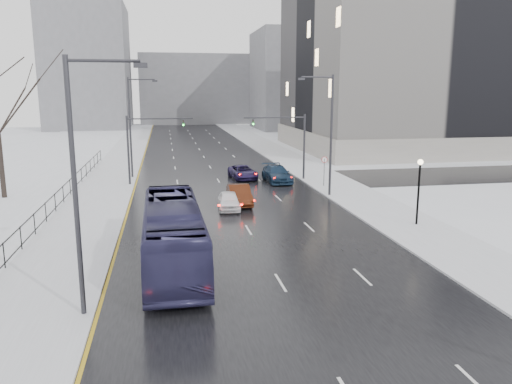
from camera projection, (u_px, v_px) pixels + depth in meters
road at (209, 165)px, 59.67m from camera, size 16.00×150.00×0.04m
cross_road at (219, 183)px, 48.10m from camera, size 130.00×10.00×0.04m
sidewalk_left at (118, 167)px, 57.81m from camera, size 5.00×150.00×0.16m
sidewalk_right at (294, 162)px, 61.50m from camera, size 5.00×150.00×0.16m
park_strip at (31, 169)px, 56.14m from camera, size 14.00×150.00×0.12m
tree_park_e at (5, 199)px, 41.05m from camera, size 9.45×9.45×13.50m
iron_fence at (26, 231)px, 28.29m from camera, size 0.06×70.00×1.30m
streetlight_r_mid at (329, 129)px, 40.71m from camera, size 2.95×0.25×10.00m
streetlight_l_near at (80, 176)px, 18.56m from camera, size 2.95×0.25×10.00m
streetlight_l_far at (132, 123)px, 49.40m from camera, size 2.95×0.25×10.00m
lamppost_r_mid at (419, 182)px, 32.10m from camera, size 0.36×0.36×4.28m
mast_signal_right at (294, 139)px, 48.57m from camera, size 6.10×0.33×6.50m
mast_signal_left at (140, 142)px, 45.99m from camera, size 6.10×0.33×6.50m
no_uturn_sign at (324, 163)px, 45.41m from camera, size 0.60×0.06×2.70m
civic_building at (432, 74)px, 75.15m from camera, size 41.00×31.00×24.80m
bldg_far_right at (308, 80)px, 115.41m from camera, size 24.00×20.00×22.00m
bldg_far_left at (88, 67)px, 115.65m from camera, size 18.00×22.00×28.00m
bldg_far_center at (197, 89)px, 135.68m from camera, size 30.00×18.00×18.00m
bus at (173, 234)px, 24.91m from camera, size 2.97×11.93×3.31m
sedan_center_near at (229, 201)px, 37.11m from camera, size 1.83×3.99×1.33m
sedan_right_near at (239, 195)px, 38.68m from camera, size 1.68×4.63×1.52m
sedan_right_cross at (243, 172)px, 49.98m from camera, size 2.71×5.03×1.34m
sedan_right_far at (277, 174)px, 48.31m from camera, size 2.37×5.45×1.56m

